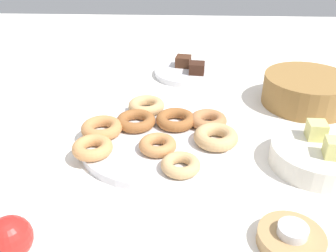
% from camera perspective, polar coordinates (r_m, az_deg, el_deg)
% --- Properties ---
extents(ground_plane, '(2.40, 2.40, 0.00)m').
position_cam_1_polar(ground_plane, '(0.80, -2.15, -2.90)').
color(ground_plane, white).
extents(donut_plate, '(0.32, 0.32, 0.02)m').
position_cam_1_polar(donut_plate, '(0.80, -2.16, -2.37)').
color(donut_plate, silver).
rests_on(donut_plate, ground_plane).
extents(donut_0, '(0.13, 0.13, 0.02)m').
position_cam_1_polar(donut_0, '(0.84, 1.22, 1.00)').
color(donut_0, '#995B2D').
rests_on(donut_0, donut_plate).
extents(donut_1, '(0.13, 0.13, 0.03)m').
position_cam_1_polar(donut_1, '(0.90, -3.41, 3.20)').
color(donut_1, tan).
rests_on(donut_1, donut_plate).
extents(donut_2, '(0.10, 0.10, 0.03)m').
position_cam_1_polar(donut_2, '(0.75, -11.75, -3.33)').
color(donut_2, tan).
rests_on(donut_2, donut_plate).
extents(donut_3, '(0.12, 0.12, 0.03)m').
position_cam_1_polar(donut_3, '(0.77, 7.50, -1.71)').
color(donut_3, tan).
rests_on(donut_3, donut_plate).
extents(donut_4, '(0.11, 0.11, 0.02)m').
position_cam_1_polar(donut_4, '(0.74, -1.63, -2.98)').
color(donut_4, '#C6844C').
rests_on(donut_4, donut_plate).
extents(donut_5, '(0.11, 0.11, 0.02)m').
position_cam_1_polar(donut_5, '(0.83, -5.05, 0.80)').
color(donut_5, '#995B2D').
rests_on(donut_5, donut_plate).
extents(donut_6, '(0.11, 0.11, 0.03)m').
position_cam_1_polar(donut_6, '(0.84, 6.33, 0.91)').
color(donut_6, '#B27547').
rests_on(donut_6, donut_plate).
extents(donut_7, '(0.10, 0.10, 0.03)m').
position_cam_1_polar(donut_7, '(0.81, -10.33, -0.31)').
color(donut_7, '#C6844C').
rests_on(donut_7, donut_plate).
extents(donut_8, '(0.09, 0.09, 0.02)m').
position_cam_1_polar(donut_8, '(0.69, 1.99, -6.12)').
color(donut_8, tan).
rests_on(donut_8, donut_plate).
extents(cake_plate, '(0.21, 0.21, 0.02)m').
position_cam_1_polar(cake_plate, '(1.16, 3.15, 8.38)').
color(cake_plate, silver).
rests_on(cake_plate, ground_plane).
extents(brownie_near, '(0.05, 0.05, 0.03)m').
position_cam_1_polar(brownie_near, '(1.18, 2.40, 10.10)').
color(brownie_near, '#472819').
rests_on(brownie_near, cake_plate).
extents(brownie_far, '(0.05, 0.05, 0.03)m').
position_cam_1_polar(brownie_far, '(1.13, 4.55, 9.04)').
color(brownie_far, '#381E14').
rests_on(brownie_far, cake_plate).
extents(candle_holder, '(0.10, 0.10, 0.02)m').
position_cam_1_polar(candle_holder, '(0.61, 18.67, -16.44)').
color(candle_holder, tan).
rests_on(candle_holder, ground_plane).
extents(tealight, '(0.05, 0.05, 0.01)m').
position_cam_1_polar(tealight, '(0.59, 18.97, -15.21)').
color(tealight, silver).
rests_on(tealight, candle_holder).
extents(basket, '(0.32, 0.32, 0.08)m').
position_cam_1_polar(basket, '(1.02, 20.93, 5.20)').
color(basket, olive).
rests_on(basket, ground_plane).
extents(fruit_bowl, '(0.19, 0.19, 0.04)m').
position_cam_1_polar(fruit_bowl, '(0.78, 22.36, -4.34)').
color(fruit_bowl, silver).
rests_on(fruit_bowl, ground_plane).
extents(melon_chunk_left, '(0.04, 0.04, 0.04)m').
position_cam_1_polar(melon_chunk_left, '(0.79, 22.23, -0.63)').
color(melon_chunk_left, '#DBD67A').
rests_on(melon_chunk_left, fruit_bowl).
extents(melon_chunk_right, '(0.04, 0.04, 0.04)m').
position_cam_1_polar(melon_chunk_right, '(0.74, 24.67, -3.19)').
color(melon_chunk_right, '#DBD67A').
rests_on(melon_chunk_right, fruit_bowl).
extents(apple, '(0.07, 0.07, 0.07)m').
position_cam_1_polar(apple, '(0.59, -23.51, -15.77)').
color(apple, red).
rests_on(apple, ground_plane).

